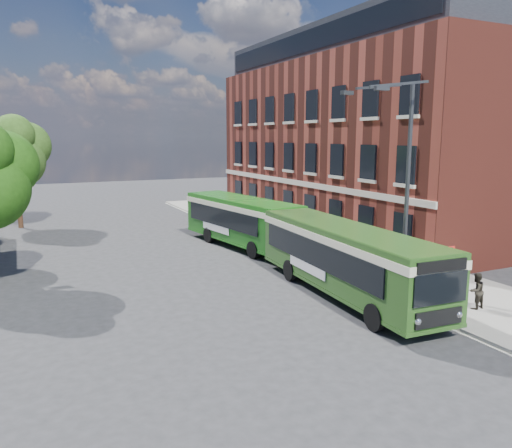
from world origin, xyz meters
TOP-DOWN VIEW (x-y plane):
  - ground at (0.00, 0.00)m, footprint 120.00×120.00m
  - pavement at (7.00, 8.00)m, footprint 6.00×48.00m
  - kerb_line at (3.95, 8.00)m, footprint 0.12×48.00m
  - brick_office at (14.00, 12.00)m, footprint 12.10×26.00m
  - street_lamp at (4.84, -2.00)m, footprint 2.96×2.38m
  - bus_stop_sign at (5.60, -4.20)m, footprint 0.35×0.08m
  - bus_front at (2.77, -1.08)m, footprint 3.21×11.68m
  - bus_rear at (2.73, 9.80)m, footprint 3.97×10.20m
  - pedestrian_a at (4.60, -2.60)m, footprint 0.63×0.48m
  - pedestrian_b at (6.16, -5.05)m, footprint 0.73×0.59m
  - tree_right at (-9.63, 22.81)m, footprint 4.96×4.72m

SIDE VIEW (x-z plane):
  - ground at x=0.00m, z-range 0.00..0.00m
  - kerb_line at x=3.95m, z-range 0.00..0.01m
  - pavement at x=7.00m, z-range 0.00..0.15m
  - pedestrian_b at x=6.16m, z-range 0.15..1.59m
  - pedestrian_a at x=4.60m, z-range 0.15..1.72m
  - bus_stop_sign at x=5.60m, z-range 0.25..2.77m
  - bus_rear at x=2.73m, z-range 0.32..3.34m
  - bus_front at x=2.77m, z-range 0.32..3.34m
  - street_lamp at x=4.84m, z-range 0.29..9.29m
  - tree_right at x=-9.63m, z-range 1.50..9.88m
  - brick_office at x=14.00m, z-range -0.13..14.07m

